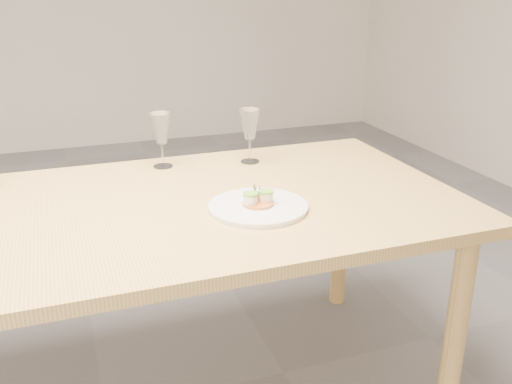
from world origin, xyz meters
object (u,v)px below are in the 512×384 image
object	(u,v)px
dinner_plate	(258,206)
wine_glass_2	(250,125)
dining_table	(85,236)
wine_glass_1	(161,130)

from	to	relation	value
dinner_plate	wine_glass_2	xyz separation A→B (m)	(0.13, 0.46, 0.13)
dining_table	wine_glass_1	world-z (taller)	wine_glass_1
dining_table	wine_glass_2	bearing A→B (deg)	26.94
dinner_plate	wine_glass_2	bearing A→B (deg)	73.90
dinner_plate	wine_glass_1	world-z (taller)	wine_glass_1
wine_glass_1	wine_glass_2	size ratio (longest dim) A/B	0.99
dinner_plate	wine_glass_1	size ratio (longest dim) A/B	1.49
dining_table	dinner_plate	distance (m)	0.54
wine_glass_1	wine_glass_2	distance (m)	0.33
dining_table	dinner_plate	bearing A→B (deg)	-14.64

